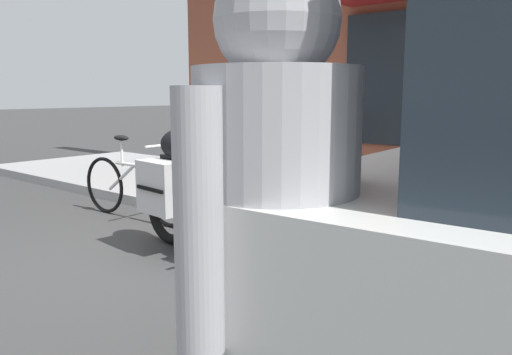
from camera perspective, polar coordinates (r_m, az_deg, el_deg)
name	(u,v)px	position (r m, az deg, el deg)	size (l,w,h in m)	color
ground_plane	(147,263)	(4.30, -12.04, -9.31)	(80.00, 80.00, 0.00)	#373737
touring_motorcycle	(207,189)	(4.15, -5.50, -1.28)	(2.10, 0.62, 1.39)	black
parked_bicycle	(134,187)	(5.68, -13.47, -1.05)	(1.70, 0.48, 0.91)	black
pedestrian_walking	(275,232)	(1.20, 2.15, -6.09)	(0.41, 0.56, 1.66)	black
sandwich_board_sign	(234,159)	(6.34, -2.49, 2.07)	(0.55, 0.40, 0.86)	silver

